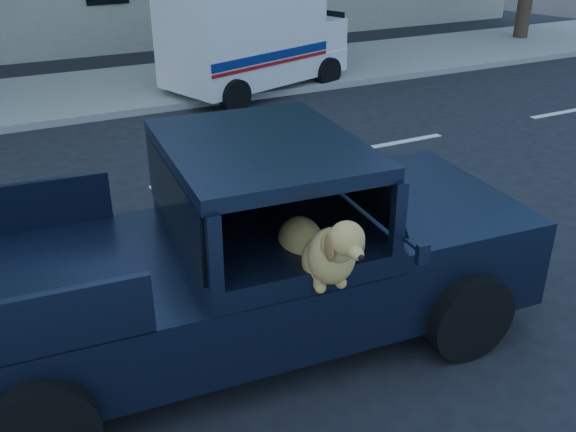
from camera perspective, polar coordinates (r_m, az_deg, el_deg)
name	(u,v)px	position (r m, az deg, el deg)	size (l,w,h in m)	color
ground	(298,279)	(7.50, 0.91, -5.66)	(120.00, 120.00, 0.00)	black
far_sidewalk	(114,90)	(15.63, -15.24, 10.74)	(60.00, 4.00, 0.15)	gray
lane_stripes	(309,159)	(11.05, 1.92, 5.11)	(21.60, 0.14, 0.01)	silver
pickup_truck	(229,279)	(6.21, -5.27, -5.64)	(5.83, 3.12, 2.03)	black
mail_truck	(253,48)	(15.06, -3.17, 14.71)	(4.63, 3.25, 2.32)	silver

